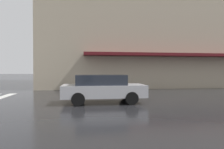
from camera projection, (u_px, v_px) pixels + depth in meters
The scene contains 1 object.
car_silver at pixel (103, 88), 10.11m from camera, with size 1.85×4.10×1.41m.
Camera 1 is at (-4.56, -4.61, 1.60)m, focal length 32.25 mm.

